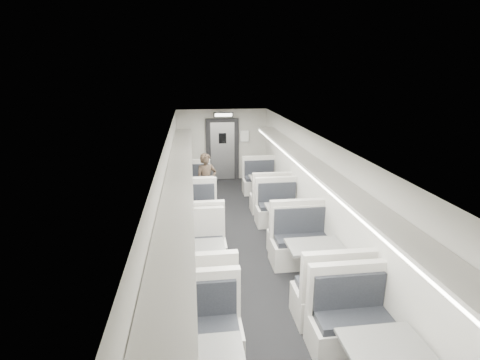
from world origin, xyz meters
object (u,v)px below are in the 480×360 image
object	(u,v)px
booth_left_b	(196,224)
booth_right_b	(285,222)
booth_left_a	(195,193)
booth_right_a	(265,189)
passenger	(207,182)
exit_sign	(223,115)
booth_right_c	(314,266)
vestibule_door	(223,150)
booth_left_c	(198,267)

from	to	relation	value
booth_left_b	booth_right_b	xyz separation A→B (m)	(2.00, -0.08, -0.00)
booth_left_a	booth_right_b	size ratio (longest dim) A/B	0.95
booth_left_b	booth_right_a	xyz separation A→B (m)	(2.00, 2.36, -0.01)
booth_left_b	passenger	world-z (taller)	passenger
booth_left_b	exit_sign	size ratio (longest dim) A/B	3.49
booth_left_a	exit_sign	xyz separation A→B (m)	(1.00, 1.95, 1.92)
booth_left_b	booth_right_c	xyz separation A→B (m)	(2.00, -2.12, 0.03)
booth_right_c	vestibule_door	size ratio (longest dim) A/B	1.11
booth_left_b	passenger	distance (m)	1.98
booth_left_a	passenger	bearing A→B (deg)	-48.41
booth_left_a	booth_right_b	world-z (taller)	booth_right_b
booth_left_a	vestibule_door	xyz separation A→B (m)	(1.00, 2.44, 0.68)
booth_right_b	vestibule_door	xyz separation A→B (m)	(-1.00, 4.80, 0.66)
booth_left_a	vestibule_door	size ratio (longest dim) A/B	0.97
booth_left_a	passenger	distance (m)	0.64
booth_right_b	vestibule_door	size ratio (longest dim) A/B	1.02
booth_left_b	booth_left_c	distance (m)	1.91
booth_right_a	booth_left_c	bearing A→B (deg)	-115.13
passenger	booth_right_c	bearing A→B (deg)	-80.66
booth_left_b	booth_left_c	xyz separation A→B (m)	(0.00, -1.91, 0.02)
booth_left_a	exit_sign	size ratio (longest dim) A/B	3.28
booth_left_a	passenger	world-z (taller)	passenger
booth_left_b	booth_right_b	bearing A→B (deg)	-2.39
passenger	vestibule_door	size ratio (longest dim) A/B	0.74
booth_right_b	booth_right_c	distance (m)	2.04
vestibule_door	exit_sign	xyz separation A→B (m)	(0.00, -0.49, 1.24)
booth_left_c	booth_right_c	world-z (taller)	booth_right_c
booth_right_a	booth_right_b	bearing A→B (deg)	-90.00
booth_left_c	booth_right_a	xyz separation A→B (m)	(2.00, 4.26, -0.04)
passenger	booth_left_c	bearing A→B (deg)	-108.09
exit_sign	booth_right_b	bearing A→B (deg)	-76.94
vestibule_door	booth_right_c	bearing A→B (deg)	-81.68
booth_right_c	exit_sign	bearing A→B (deg)	98.95
booth_left_a	passenger	xyz separation A→B (m)	(0.33, -0.37, 0.41)
booth_right_a	vestibule_door	bearing A→B (deg)	112.96
booth_right_a	booth_right_b	xyz separation A→B (m)	(0.00, -2.44, 0.01)
booth_left_a	vestibule_door	world-z (taller)	vestibule_door
booth_left_a	exit_sign	world-z (taller)	exit_sign
booth_left_b	vestibule_door	size ratio (longest dim) A/B	1.03
booth_right_b	booth_right_c	size ratio (longest dim) A/B	0.92
booth_right_a	booth_right_c	xyz separation A→B (m)	(0.00, -4.48, 0.04)
booth_right_a	vestibule_door	world-z (taller)	vestibule_door
vestibule_door	booth_left_b	bearing A→B (deg)	-101.97
booth_left_b	exit_sign	distance (m)	4.74
booth_right_b	exit_sign	bearing A→B (deg)	103.06
booth_right_c	passenger	distance (m)	4.38
booth_right_a	exit_sign	size ratio (longest dim) A/B	3.38
booth_right_c	booth_right_b	bearing A→B (deg)	90.00
booth_right_c	vestibule_door	world-z (taller)	vestibule_door
booth_left_b	booth_right_a	world-z (taller)	booth_left_b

